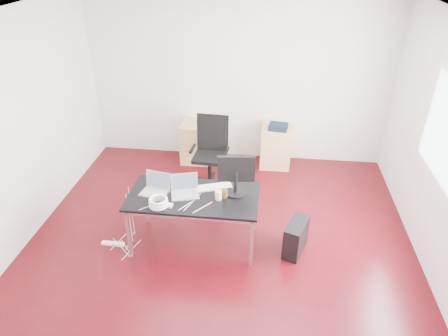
# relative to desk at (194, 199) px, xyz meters

# --- Properties ---
(room_shell) EXTENTS (5.00, 5.00, 5.00)m
(room_shell) POSITION_rel_desk_xyz_m (0.35, -0.04, 0.73)
(room_shell) COLOR #38060C
(room_shell) RESTS_ON ground
(desk) EXTENTS (1.60, 0.80, 0.73)m
(desk) POSITION_rel_desk_xyz_m (0.00, 0.00, 0.00)
(desk) COLOR black
(desk) RESTS_ON ground
(office_chair) EXTENTS (0.51, 0.53, 1.08)m
(office_chair) POSITION_rel_desk_xyz_m (-0.01, 1.50, -0.07)
(office_chair) COLOR black
(office_chair) RESTS_ON ground
(filing_cabinet_left) EXTENTS (0.50, 0.50, 0.70)m
(filing_cabinet_left) POSITION_rel_desk_xyz_m (-0.38, 2.18, -0.33)
(filing_cabinet_left) COLOR tan
(filing_cabinet_left) RESTS_ON ground
(filing_cabinet_right) EXTENTS (0.50, 0.50, 0.70)m
(filing_cabinet_right) POSITION_rel_desk_xyz_m (1.00, 2.18, -0.33)
(filing_cabinet_right) COLOR tan
(filing_cabinet_right) RESTS_ON ground
(pc_tower) EXTENTS (0.34, 0.49, 0.44)m
(pc_tower) POSITION_rel_desk_xyz_m (1.29, -0.02, -0.46)
(pc_tower) COLOR black
(pc_tower) RESTS_ON ground
(wastebasket) EXTENTS (0.26, 0.26, 0.28)m
(wastebasket) POSITION_rel_desk_xyz_m (0.31, 1.82, -0.54)
(wastebasket) COLOR black
(wastebasket) RESTS_ON ground
(power_strip) EXTENTS (0.30, 0.06, 0.04)m
(power_strip) POSITION_rel_desk_xyz_m (-1.05, -0.19, -0.66)
(power_strip) COLOR white
(power_strip) RESTS_ON ground
(laptop_left) EXTENTS (0.38, 0.32, 0.23)m
(laptop_left) POSITION_rel_desk_xyz_m (-0.48, 0.03, 0.11)
(laptop_left) COLOR silver
(laptop_left) RESTS_ON desk
(laptop_right) EXTENTS (0.39, 0.33, 0.23)m
(laptop_right) POSITION_rel_desk_xyz_m (-0.11, 0.03, 0.11)
(laptop_right) COLOR silver
(laptop_right) RESTS_ON desk
(monitor) EXTENTS (0.45, 0.26, 0.51)m
(monitor) POSITION_rel_desk_xyz_m (0.51, 0.13, 0.34)
(monitor) COLOR black
(monitor) RESTS_ON desk
(keyboard) EXTENTS (0.46, 0.28, 0.02)m
(keyboard) POSITION_rel_desk_xyz_m (0.23, 0.20, 0.06)
(keyboard) COLOR white
(keyboard) RESTS_ON desk
(cup_white) EXTENTS (0.09, 0.09, 0.12)m
(cup_white) POSITION_rel_desk_xyz_m (0.31, -0.04, 0.11)
(cup_white) COLOR white
(cup_white) RESTS_ON desk
(cup_brown) EXTENTS (0.08, 0.08, 0.10)m
(cup_brown) POSITION_rel_desk_xyz_m (0.38, 0.02, 0.10)
(cup_brown) COLOR #51361B
(cup_brown) RESTS_ON desk
(cable_coil) EXTENTS (0.24, 0.24, 0.11)m
(cable_coil) POSITION_rel_desk_xyz_m (-0.36, -0.26, 0.11)
(cable_coil) COLOR white
(cable_coil) RESTS_ON desk
(power_adapter) EXTENTS (0.08, 0.08, 0.03)m
(power_adapter) POSITION_rel_desk_xyz_m (-0.24, -0.25, 0.07)
(power_adapter) COLOR white
(power_adapter) RESTS_ON desk
(speaker) EXTENTS (0.11, 0.10, 0.18)m
(speaker) POSITION_rel_desk_xyz_m (-0.29, 2.17, 0.11)
(speaker) COLOR #9E9E9E
(speaker) RESTS_ON filing_cabinet_left
(navy_garment) EXTENTS (0.33, 0.28, 0.09)m
(navy_garment) POSITION_rel_desk_xyz_m (1.02, 2.12, 0.07)
(navy_garment) COLOR black
(navy_garment) RESTS_ON filing_cabinet_right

